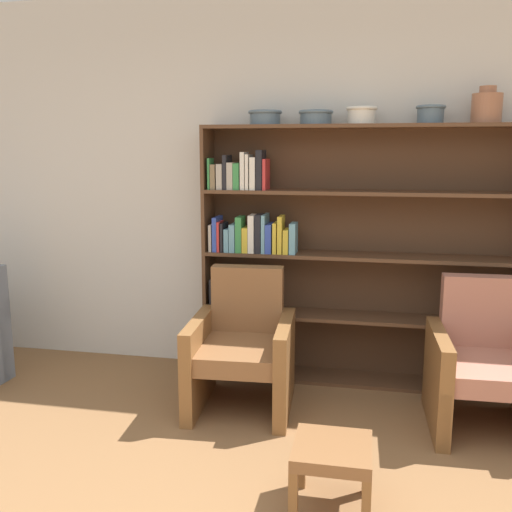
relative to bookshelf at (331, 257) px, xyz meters
name	(u,v)px	position (x,y,z in m)	size (l,w,h in m)	color
wall_back	(316,188)	(-0.13, 0.17, 0.48)	(12.00, 0.06, 2.75)	silver
bookshelf	(331,257)	(0.00, 0.00, 0.00)	(2.26, 0.30, 1.82)	brown
bowl_terracotta	(265,117)	(-0.47, -0.02, 0.97)	(0.23, 0.23, 0.10)	slate
bowl_brass	(316,117)	(-0.12, -0.02, 0.97)	(0.24, 0.24, 0.09)	slate
bowl_olive	(362,114)	(0.18, -0.02, 0.98)	(0.21, 0.21, 0.11)	silver
bowl_cream	(431,113)	(0.62, -0.02, 0.98)	(0.19, 0.19, 0.12)	slate
vase_tall	(487,107)	(0.97, -0.02, 1.02)	(0.19, 0.19, 0.23)	#A36647
armchair_leather	(242,349)	(-0.52, -0.56, -0.52)	(0.68, 0.71, 0.88)	brown
armchair_cushioned	(485,365)	(0.97, -0.56, -0.52)	(0.66, 0.70, 0.88)	brown
footstool	(332,457)	(0.13, -1.57, -0.63)	(0.36, 0.36, 0.33)	brown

